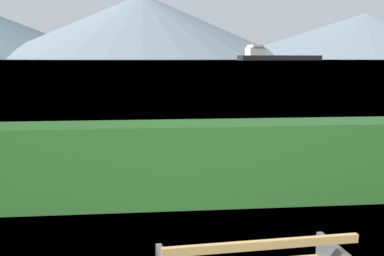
# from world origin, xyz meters

# --- Properties ---
(water_surface) EXTENTS (620.00, 620.00, 0.00)m
(water_surface) POSITION_xyz_m (0.00, 308.19, 0.00)
(water_surface) COLOR slate
(water_surface) RESTS_ON ground_plane
(hedge_row) EXTENTS (11.42, 0.89, 1.22)m
(hedge_row) POSITION_xyz_m (0.00, 3.38, 0.61)
(hedge_row) COLOR #285B23
(hedge_row) RESTS_ON ground_plane
(cargo_ship_large) EXTENTS (64.42, 26.79, 10.49)m
(cargo_ship_large) POSITION_xyz_m (90.61, 313.87, 2.93)
(cargo_ship_large) COLOR #232328
(cargo_ship_large) RESTS_ON water_surface
(distant_hills) EXTENTS (905.19, 448.28, 83.61)m
(distant_hills) POSITION_xyz_m (-76.00, 568.90, 37.26)
(distant_hills) COLOR slate
(distant_hills) RESTS_ON ground_plane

